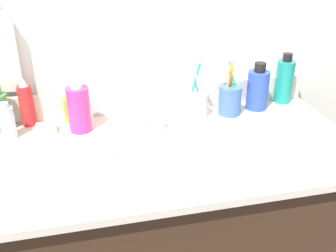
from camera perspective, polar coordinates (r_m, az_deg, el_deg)
The scene contains 16 objects.
vanity_cabinet at distance 1.41m, azimuth 0.11°, elevation -16.53°, with size 1.11×0.53×0.71m, color #382316.
countertop at distance 1.19m, azimuth 0.13°, elevation -3.49°, with size 1.16×0.58×0.02m, color beige.
backsplash at distance 1.41m, azimuth -2.45°, elevation 4.05°, with size 1.16×0.02×0.09m, color beige.
back_wall at distance 1.52m, azimuth -2.79°, elevation 0.32°, with size 2.26×0.04×1.30m, color white.
hand_towel at distance 1.37m, azimuth -23.12°, elevation 9.07°, with size 0.11×0.04×0.22m, color silver.
sink_basin at distance 1.15m, azimuth 0.35°, elevation -5.75°, with size 0.35×0.35×0.11m.
faucet at distance 1.29m, azimuth -1.64°, elevation 0.96°, with size 0.16×0.10×0.08m.
bottle_mouthwash_teal at distance 1.53m, azimuth 16.54°, elevation 6.34°, with size 0.06×0.06×0.19m.
bottle_gel_clear at distance 1.31m, azimuth -22.28°, elevation 0.55°, with size 0.05×0.05×0.12m.
bottle_soap_pink at distance 1.28m, azimuth -12.80°, elevation 2.52°, with size 0.07×0.07×0.17m.
bottle_oil_amber at distance 1.36m, azimuth -13.82°, elevation 2.42°, with size 0.05×0.05×0.10m.
bottle_shampoo_blue at distance 1.45m, azimuth 12.89°, elevation 5.26°, with size 0.08×0.08×0.17m.
bottle_spray_red at distance 1.37m, azimuth -19.84°, elevation 2.99°, with size 0.05×0.05×0.16m.
cup_blue_plastic at distance 1.39m, azimuth 8.97°, elevation 3.87°, with size 0.08×0.08×0.19m.
cup_white_ceramic at distance 1.36m, azimuth 4.09°, elevation 3.27°, with size 0.08×0.09×0.19m.
soap_bar at distance 1.33m, azimuth -17.25°, elevation -0.29°, with size 0.06×0.04×0.02m, color white.
Camera 1 is at (-0.24, -1.00, 1.33)m, focal length 41.98 mm.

